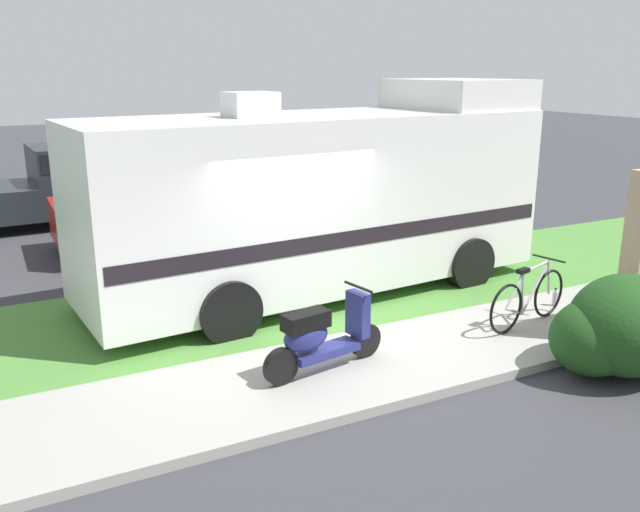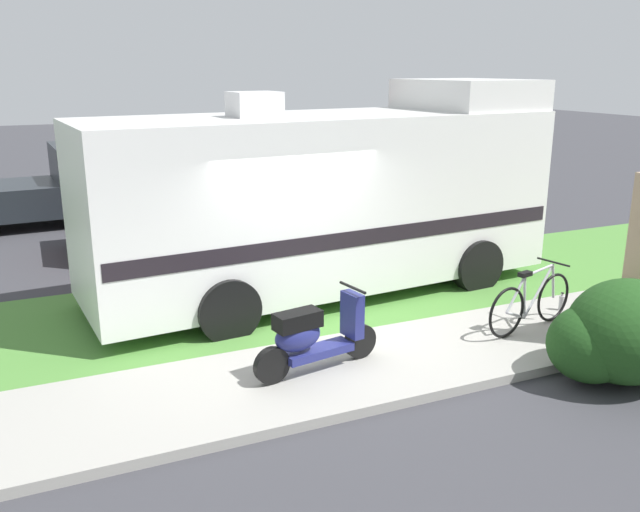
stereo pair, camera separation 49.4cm
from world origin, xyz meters
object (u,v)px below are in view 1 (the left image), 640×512
(motorhome_rv, at_px, (323,197))
(bottle_green, at_px, (555,298))
(scooter, at_px, (321,336))
(bicycle, at_px, (528,298))
(pickup_truck_near, at_px, (210,198))
(pickup_truck_far, at_px, (50,183))

(motorhome_rv, bearing_deg, bottle_green, -42.08)
(scooter, distance_m, bicycle, 3.29)
(pickup_truck_near, bearing_deg, bicycle, -71.45)
(pickup_truck_near, xyz_separation_m, bottle_green, (3.29, -6.57, -0.72))
(bottle_green, bearing_deg, pickup_truck_far, 121.68)
(motorhome_rv, xyz_separation_m, pickup_truck_near, (-0.57, 4.11, -0.67))
(bicycle, xyz_separation_m, pickup_truck_near, (-2.34, 6.96, 0.45))
(scooter, height_order, bottle_green, scooter)
(pickup_truck_far, bearing_deg, scooter, -79.63)
(bicycle, bearing_deg, pickup_truck_far, 116.62)
(bicycle, height_order, pickup_truck_far, pickup_truck_far)
(motorhome_rv, bearing_deg, bicycle, -58.21)
(motorhome_rv, xyz_separation_m, pickup_truck_far, (-3.41, 7.48, -0.65))
(motorhome_rv, distance_m, pickup_truck_near, 4.20)
(scooter, xyz_separation_m, pickup_truck_near, (0.95, 6.97, 0.38))
(pickup_truck_near, relative_size, bottle_green, 18.81)
(bottle_green, bearing_deg, pickup_truck_near, 116.61)
(bicycle, distance_m, pickup_truck_near, 7.36)
(pickup_truck_far, bearing_deg, bicycle, -63.38)
(bicycle, height_order, pickup_truck_near, pickup_truck_near)
(bottle_green, bearing_deg, motorhome_rv, 137.92)
(pickup_truck_near, height_order, bottle_green, pickup_truck_near)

